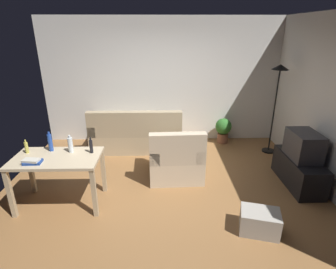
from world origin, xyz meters
name	(u,v)px	position (x,y,z in m)	size (l,w,h in m)	color
ground_plane	(163,189)	(0.00, 0.00, -0.01)	(5.20, 4.40, 0.02)	olive
wall_rear	(162,81)	(0.00, 2.20, 1.35)	(5.20, 0.10, 2.70)	silver
couch	(136,136)	(-0.55, 1.59, 0.31)	(1.89, 0.84, 0.92)	tan
tv_stand	(298,171)	(2.25, 0.10, 0.24)	(0.44, 1.10, 0.48)	black
tv	(303,145)	(2.25, 0.10, 0.70)	(0.41, 0.60, 0.44)	#2D2D33
torchiere_lamp	(278,85)	(2.25, 1.39, 1.41)	(0.32, 0.32, 1.81)	black
desk	(57,164)	(-1.49, -0.35, 0.65)	(1.20, 0.70, 0.76)	#C6B28E
potted_plant	(223,129)	(1.38, 1.90, 0.33)	(0.36, 0.36, 0.57)	brown
armchair	(176,160)	(0.23, 0.38, 0.32)	(0.93, 0.88, 0.92)	beige
storage_box	(259,222)	(1.22, -1.03, 0.15)	(0.48, 0.34, 0.30)	#A8A399
bottle_squat	(26,147)	(-1.95, -0.21, 0.85)	(0.05, 0.05, 0.20)	#BCB24C
bottle_blue	(50,142)	(-1.63, -0.14, 0.89)	(0.06, 0.06, 0.30)	#2347A3
bottle_clear	(70,145)	(-1.33, -0.19, 0.88)	(0.07, 0.07, 0.26)	silver
bottle_dark	(91,146)	(-1.03, -0.22, 0.86)	(0.05, 0.05, 0.23)	black
book_stack	(32,161)	(-1.74, -0.54, 0.79)	(0.24, 0.16, 0.06)	navy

